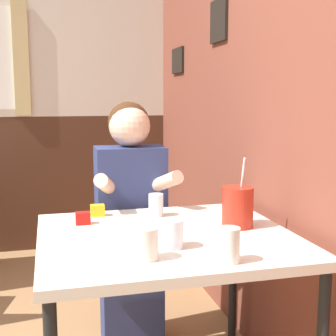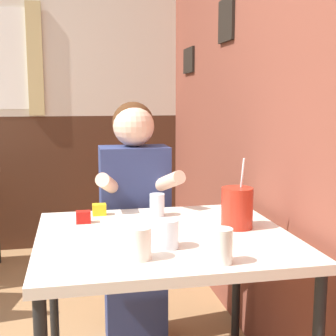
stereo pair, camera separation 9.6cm
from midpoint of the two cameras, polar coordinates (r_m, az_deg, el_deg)
The scene contains 11 objects.
brick_wall_right at distance 2.76m, azimuth 5.69°, elevation 10.60°, with size 0.08×4.64×2.70m.
back_wall at distance 3.95m, azimuth -18.82°, elevation 9.72°, with size 5.37×0.09×2.70m.
main_table at distance 1.82m, azimuth -1.70°, elevation -10.07°, with size 0.96×0.86×0.74m.
person_seated at distance 2.37m, azimuth -5.72°, elevation -6.18°, with size 0.42×0.40×1.23m.
cocktail_pitcher at distance 1.90m, azimuth 7.05°, elevation -4.74°, with size 0.13×0.13×0.28m.
glass_near_pitcher at distance 1.63m, azimuth -1.20°, elevation -8.04°, with size 0.08×0.08×0.10m.
glass_center at distance 1.50m, azimuth 5.62°, elevation -9.34°, with size 0.07×0.07×0.11m.
glass_far_side at distance 1.52m, azimuth -4.54°, elevation -9.18°, with size 0.08×0.08×0.11m.
glass_by_brick at distance 2.06m, azimuth -2.82°, elevation -4.54°, with size 0.07×0.07×0.10m.
condiment_ketchup at distance 1.97m, azimuth -11.71°, elevation -6.02°, with size 0.06×0.04×0.05m.
condiment_mustard at distance 2.09m, azimuth -9.89°, elevation -5.12°, with size 0.06×0.04×0.05m.
Camera 1 is at (0.22, -1.26, 1.25)m, focal length 50.00 mm.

